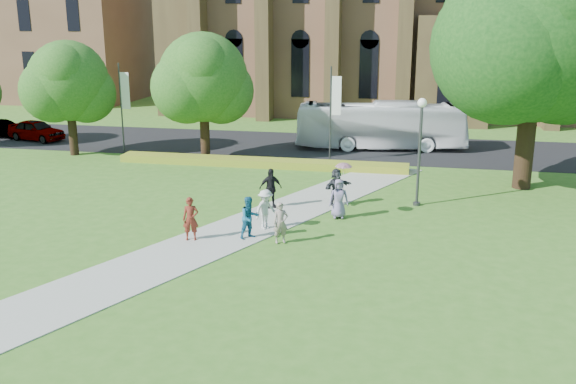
% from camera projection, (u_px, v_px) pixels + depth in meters
% --- Properties ---
extents(ground, '(160.00, 160.00, 0.00)m').
position_uv_depth(ground, '(232.00, 239.00, 26.71)').
color(ground, '#3A6E21').
rests_on(ground, ground).
extents(road, '(160.00, 10.00, 0.02)m').
position_uv_depth(road, '(311.00, 146.00, 45.60)').
color(road, black).
rests_on(road, ground).
extents(footpath, '(15.58, 28.54, 0.04)m').
position_uv_depth(footpath, '(239.00, 230.00, 27.65)').
color(footpath, '#B2B2A8').
rests_on(footpath, ground).
extents(flower_hedge, '(18.00, 1.40, 0.45)m').
position_uv_depth(flower_hedge, '(261.00, 163.00, 39.50)').
color(flower_hedge, gold).
rests_on(flower_hedge, ground).
extents(building_west, '(22.00, 14.00, 18.30)m').
position_uv_depth(building_west, '(40.00, 13.00, 70.46)').
color(building_west, brown).
rests_on(building_west, ground).
extents(streetlamp, '(0.44, 0.44, 5.24)m').
position_uv_depth(streetlamp, '(420.00, 139.00, 30.54)').
color(streetlamp, '#38383D').
rests_on(streetlamp, ground).
extents(large_tree, '(9.60, 9.60, 13.20)m').
position_uv_depth(large_tree, '(537.00, 28.00, 32.39)').
color(large_tree, '#332114').
rests_on(large_tree, ground).
extents(street_tree_0, '(5.20, 5.20, 7.50)m').
position_uv_depth(street_tree_0, '(68.00, 81.00, 41.51)').
color(street_tree_0, '#332114').
rests_on(street_tree_0, ground).
extents(street_tree_1, '(5.60, 5.60, 8.05)m').
position_uv_depth(street_tree_1, '(203.00, 78.00, 40.17)').
color(street_tree_1, '#332114').
rests_on(street_tree_1, ground).
extents(banner_pole_0, '(0.70, 0.10, 6.00)m').
position_uv_depth(banner_pole_0, '(332.00, 109.00, 39.77)').
color(banner_pole_0, '#38383D').
rests_on(banner_pole_0, ground).
extents(banner_pole_1, '(0.70, 0.10, 6.00)m').
position_uv_depth(banner_pole_1, '(123.00, 103.00, 42.44)').
color(banner_pole_1, '#38383D').
rests_on(banner_pole_1, ground).
extents(tour_coach, '(11.93, 4.25, 3.25)m').
position_uv_depth(tour_coach, '(380.00, 125.00, 44.31)').
color(tour_coach, silver).
rests_on(tour_coach, road).
extents(car_0, '(4.80, 2.88, 1.53)m').
position_uv_depth(car_0, '(36.00, 130.00, 47.49)').
color(car_0, gray).
rests_on(car_0, road).
extents(car_1, '(3.97, 1.51, 1.29)m').
position_uv_depth(car_1, '(3.00, 129.00, 48.65)').
color(car_1, gray).
rests_on(car_1, road).
extents(pedestrian_0, '(0.75, 0.60, 1.80)m').
position_uv_depth(pedestrian_0, '(191.00, 219.00, 26.22)').
color(pedestrian_0, maroon).
rests_on(pedestrian_0, footpath).
extents(pedestrian_1, '(1.09, 1.08, 1.78)m').
position_uv_depth(pedestrian_1, '(250.00, 218.00, 26.44)').
color(pedestrian_1, '#19597F').
rests_on(pedestrian_1, footpath).
extents(pedestrian_2, '(1.16, 1.30, 1.75)m').
position_uv_depth(pedestrian_2, '(266.00, 209.00, 27.61)').
color(pedestrian_2, beige).
rests_on(pedestrian_2, footpath).
extents(pedestrian_3, '(1.20, 0.98, 1.91)m').
position_uv_depth(pedestrian_3, '(270.00, 188.00, 30.70)').
color(pedestrian_3, black).
rests_on(pedestrian_3, footpath).
extents(pedestrian_4, '(0.98, 0.74, 1.80)m').
position_uv_depth(pedestrian_4, '(339.00, 198.00, 29.14)').
color(pedestrian_4, slate).
rests_on(pedestrian_4, footpath).
extents(pedestrian_5, '(1.46, 1.64, 1.81)m').
position_uv_depth(pedestrian_5, '(336.00, 187.00, 31.15)').
color(pedestrian_5, '#2B2E34').
rests_on(pedestrian_5, footpath).
extents(pedestrian_6, '(0.73, 0.63, 1.69)m').
position_uv_depth(pedestrian_6, '(281.00, 223.00, 25.90)').
color(pedestrian_6, gray).
rests_on(pedestrian_6, footpath).
extents(parasol, '(0.95, 0.95, 0.66)m').
position_uv_depth(parasol, '(344.00, 172.00, 28.87)').
color(parasol, '#D596AF').
rests_on(parasol, pedestrian_4).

